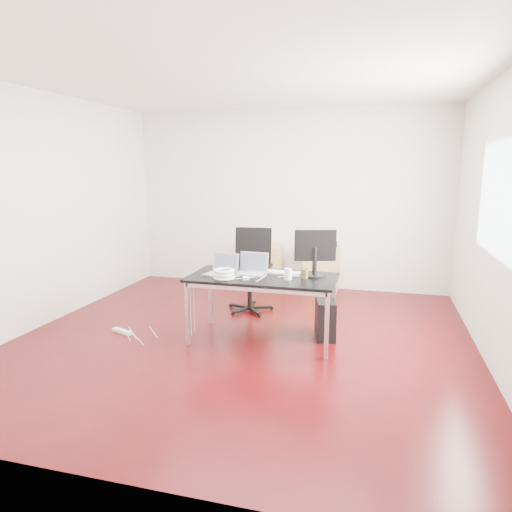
% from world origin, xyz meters
% --- Properties ---
extents(room_shell, '(5.00, 5.00, 5.00)m').
position_xyz_m(room_shell, '(0.04, 0.00, 1.40)').
color(room_shell, '#3A0608').
rests_on(room_shell, ground).
extents(desk, '(1.60, 0.80, 0.73)m').
position_xyz_m(desk, '(0.21, 0.04, 0.68)').
color(desk, black).
rests_on(desk, ground).
extents(office_chair, '(0.51, 0.53, 1.08)m').
position_xyz_m(office_chair, '(-0.22, 1.10, 0.61)').
color(office_chair, black).
rests_on(office_chair, ground).
extents(filing_cabinet_left, '(0.50, 0.50, 0.70)m').
position_xyz_m(filing_cabinet_left, '(-0.30, 2.23, 0.35)').
color(filing_cabinet_left, tan).
rests_on(filing_cabinet_left, ground).
extents(filing_cabinet_right, '(0.50, 0.50, 0.70)m').
position_xyz_m(filing_cabinet_right, '(0.59, 2.23, 0.35)').
color(filing_cabinet_right, tan).
rests_on(filing_cabinet_right, ground).
extents(pc_tower, '(0.29, 0.48, 0.44)m').
position_xyz_m(pc_tower, '(0.88, 0.31, 0.22)').
color(pc_tower, black).
rests_on(pc_tower, ground).
extents(wastebasket, '(0.25, 0.25, 0.28)m').
position_xyz_m(wastebasket, '(-0.31, 2.25, 0.14)').
color(wastebasket, black).
rests_on(wastebasket, ground).
extents(power_strip, '(0.30, 0.16, 0.04)m').
position_xyz_m(power_strip, '(-1.42, -0.19, 0.02)').
color(power_strip, white).
rests_on(power_strip, ground).
extents(laptop_left, '(0.38, 0.33, 0.23)m').
position_xyz_m(laptop_left, '(-0.24, 0.00, 0.79)').
color(laptop_left, silver).
rests_on(laptop_left, desk).
extents(laptop_right, '(0.34, 0.27, 0.23)m').
position_xyz_m(laptop_right, '(0.07, 0.12, 0.79)').
color(laptop_right, silver).
rests_on(laptop_right, desk).
extents(monitor, '(0.45, 0.26, 0.51)m').
position_xyz_m(monitor, '(0.76, 0.20, 1.01)').
color(monitor, black).
rests_on(monitor, desk).
extents(keyboard, '(0.45, 0.18, 0.02)m').
position_xyz_m(keyboard, '(0.37, 0.22, 0.74)').
color(keyboard, white).
rests_on(keyboard, desk).
extents(cup_white, '(0.10, 0.10, 0.12)m').
position_xyz_m(cup_white, '(0.51, -0.04, 0.79)').
color(cup_white, white).
rests_on(cup_white, desk).
extents(cup_brown, '(0.09, 0.09, 0.10)m').
position_xyz_m(cup_brown, '(0.67, 0.06, 0.78)').
color(cup_brown, brown).
rests_on(cup_brown, desk).
extents(cable_coil, '(0.24, 0.24, 0.11)m').
position_xyz_m(cable_coil, '(-0.15, -0.19, 0.78)').
color(cable_coil, white).
rests_on(cable_coil, desk).
extents(power_adapter, '(0.09, 0.09, 0.03)m').
position_xyz_m(power_adapter, '(0.08, -0.15, 0.74)').
color(power_adapter, white).
rests_on(power_adapter, desk).
extents(speaker, '(0.10, 0.09, 0.18)m').
position_xyz_m(speaker, '(-0.30, 2.27, 0.79)').
color(speaker, '#9E9E9E').
rests_on(speaker, filing_cabinet_left).
extents(navy_garment, '(0.32, 0.27, 0.09)m').
position_xyz_m(navy_garment, '(0.65, 2.24, 0.74)').
color(navy_garment, black).
rests_on(navy_garment, filing_cabinet_right).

